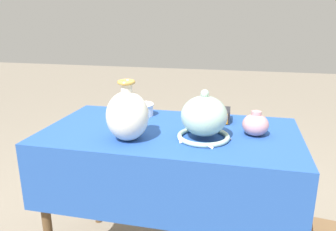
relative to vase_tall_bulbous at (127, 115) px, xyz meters
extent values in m
cylinder|color=brown|center=(-0.39, -0.10, -0.52)|extent=(0.04, 0.04, 0.74)
cylinder|color=brown|center=(-0.39, 0.44, -0.52)|extent=(0.04, 0.04, 0.74)
cylinder|color=brown|center=(0.70, 0.44, -0.52)|extent=(0.04, 0.04, 0.74)
cube|color=brown|center=(0.15, 0.17, -0.13)|extent=(1.20, 0.64, 0.03)
cube|color=#234C9E|center=(0.15, 0.17, -0.12)|extent=(1.22, 0.66, 0.01)
cube|color=#234C9E|center=(0.15, -0.16, -0.27)|extent=(1.22, 0.01, 0.32)
ellipsoid|color=white|center=(0.00, 0.00, 0.00)|extent=(0.19, 0.19, 0.22)
cylinder|color=white|center=(0.00, 0.00, 0.12)|extent=(0.05, 0.05, 0.05)
torus|color=gold|center=(0.00, 0.00, 0.15)|extent=(0.08, 0.08, 0.02)
torus|color=#A8CCB7|center=(0.32, 0.09, -0.10)|extent=(0.24, 0.24, 0.02)
ellipsoid|color=#A8CCB7|center=(0.32, 0.09, -0.01)|extent=(0.21, 0.21, 0.18)
sphere|color=#A8CCB7|center=(0.32, 0.09, 0.09)|extent=(0.04, 0.04, 0.04)
cone|color=white|center=(0.44, 0.09, -0.10)|extent=(0.01, 0.04, 0.03)
cone|color=white|center=(0.36, 0.20, -0.10)|extent=(0.04, 0.02, 0.03)
cone|color=white|center=(0.23, 0.16, -0.10)|extent=(0.03, 0.04, 0.03)
cone|color=white|center=(0.23, 0.02, -0.10)|extent=(0.03, 0.04, 0.03)
cone|color=white|center=(0.36, -0.03, -0.10)|extent=(0.04, 0.02, 0.03)
cube|color=#232328|center=(0.35, 0.37, -0.08)|extent=(0.16, 0.13, 0.07)
cube|color=orange|center=(0.35, 0.30, -0.08)|extent=(0.14, 0.01, 0.05)
ellipsoid|color=#D19399|center=(0.55, 0.19, -0.06)|extent=(0.12, 0.12, 0.10)
cylinder|color=#D19399|center=(0.55, 0.19, -0.01)|extent=(0.05, 0.05, 0.02)
cylinder|color=white|center=(-0.05, 0.37, -0.08)|extent=(0.11, 0.11, 0.06)
torus|color=white|center=(-0.05, 0.37, -0.05)|extent=(0.12, 0.12, 0.01)
camera|label=1|loc=(0.48, -1.29, 0.41)|focal=35.00mm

